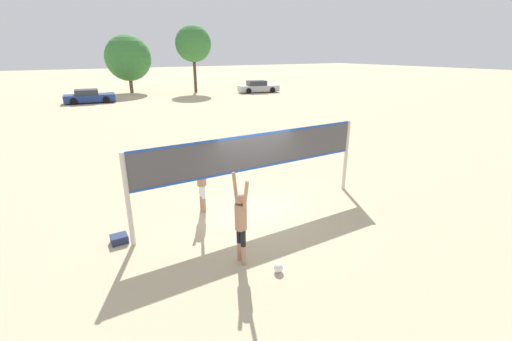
{
  "coord_description": "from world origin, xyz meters",
  "views": [
    {
      "loc": [
        -4.96,
        -8.27,
        4.75
      ],
      "look_at": [
        0.0,
        0.0,
        1.37
      ],
      "focal_mm": 24.0,
      "sensor_mm": 36.0,
      "label": 1
    }
  ],
  "objects_px": {
    "gear_bag": "(119,239)",
    "tree_right_cluster": "(193,44)",
    "player_spiker": "(241,219)",
    "volleyball": "(278,268)",
    "parked_car_mid": "(89,97)",
    "parked_car_far": "(258,87)",
    "tree_left_cluster": "(128,58)",
    "player_blocker": "(201,178)",
    "volleyball_net": "(256,158)"
  },
  "relations": [
    {
      "from": "volleyball_net",
      "to": "tree_left_cluster",
      "type": "xyz_separation_m",
      "value": [
        3.79,
        35.19,
        2.2
      ]
    },
    {
      "from": "volleyball",
      "to": "tree_right_cluster",
      "type": "distance_m",
      "value": 36.87
    },
    {
      "from": "volleyball_net",
      "to": "tree_right_cluster",
      "type": "relative_size",
      "value": 0.99
    },
    {
      "from": "player_spiker",
      "to": "parked_car_mid",
      "type": "height_order",
      "value": "player_spiker"
    },
    {
      "from": "player_blocker",
      "to": "volleyball",
      "type": "bearing_deg",
      "value": 3.56
    },
    {
      "from": "volleyball_net",
      "to": "parked_car_far",
      "type": "distance_m",
      "value": 32.49
    },
    {
      "from": "gear_bag",
      "to": "parked_car_far",
      "type": "distance_m",
      "value": 34.48
    },
    {
      "from": "player_spiker",
      "to": "parked_car_mid",
      "type": "xyz_separation_m",
      "value": [
        0.12,
        30.72,
        -0.57
      ]
    },
    {
      "from": "player_spiker",
      "to": "gear_bag",
      "type": "xyz_separation_m",
      "value": [
        -2.32,
        2.42,
        -1.05
      ]
    },
    {
      "from": "player_spiker",
      "to": "tree_right_cluster",
      "type": "distance_m",
      "value": 36.19
    },
    {
      "from": "player_spiker",
      "to": "parked_car_far",
      "type": "height_order",
      "value": "player_spiker"
    },
    {
      "from": "tree_left_cluster",
      "to": "volleyball_net",
      "type": "bearing_deg",
      "value": -96.14
    },
    {
      "from": "volleyball_net",
      "to": "tree_left_cluster",
      "type": "relative_size",
      "value": 1.15
    },
    {
      "from": "gear_bag",
      "to": "tree_right_cluster",
      "type": "xyz_separation_m",
      "value": [
        14.53,
        31.37,
        5.4
      ]
    },
    {
      "from": "volleyball",
      "to": "gear_bag",
      "type": "relative_size",
      "value": 0.53
    },
    {
      "from": "gear_bag",
      "to": "parked_car_mid",
      "type": "height_order",
      "value": "parked_car_mid"
    },
    {
      "from": "gear_bag",
      "to": "tree_right_cluster",
      "type": "bearing_deg",
      "value": 65.15
    },
    {
      "from": "gear_bag",
      "to": "tree_left_cluster",
      "type": "bearing_deg",
      "value": 77.43
    },
    {
      "from": "parked_car_mid",
      "to": "tree_right_cluster",
      "type": "relative_size",
      "value": 0.61
    },
    {
      "from": "volleyball",
      "to": "gear_bag",
      "type": "distance_m",
      "value": 4.27
    },
    {
      "from": "volleyball_net",
      "to": "volleyball",
      "type": "height_order",
      "value": "volleyball_net"
    },
    {
      "from": "player_blocker",
      "to": "tree_left_cluster",
      "type": "relative_size",
      "value": 0.32
    },
    {
      "from": "tree_right_cluster",
      "to": "gear_bag",
      "type": "bearing_deg",
      "value": -114.85
    },
    {
      "from": "parked_car_mid",
      "to": "parked_car_far",
      "type": "relative_size",
      "value": 0.92
    },
    {
      "from": "parked_car_mid",
      "to": "volleyball",
      "type": "bearing_deg",
      "value": -83.62
    },
    {
      "from": "player_spiker",
      "to": "volleyball",
      "type": "height_order",
      "value": "player_spiker"
    },
    {
      "from": "parked_car_mid",
      "to": "player_blocker",
      "type": "bearing_deg",
      "value": -84.01
    },
    {
      "from": "tree_left_cluster",
      "to": "tree_right_cluster",
      "type": "height_order",
      "value": "tree_right_cluster"
    },
    {
      "from": "player_spiker",
      "to": "tree_right_cluster",
      "type": "height_order",
      "value": "tree_right_cluster"
    },
    {
      "from": "volleyball_net",
      "to": "player_spiker",
      "type": "relative_size",
      "value": 3.45
    },
    {
      "from": "player_spiker",
      "to": "gear_bag",
      "type": "bearing_deg",
      "value": 43.83
    },
    {
      "from": "volleyball",
      "to": "tree_left_cluster",
      "type": "height_order",
      "value": "tree_left_cluster"
    },
    {
      "from": "player_spiker",
      "to": "volleyball",
      "type": "xyz_separation_m",
      "value": [
        0.53,
        -0.77,
        -1.04
      ]
    },
    {
      "from": "player_spiker",
      "to": "parked_car_mid",
      "type": "relative_size",
      "value": 0.47
    },
    {
      "from": "parked_car_far",
      "to": "tree_left_cluster",
      "type": "relative_size",
      "value": 0.77
    },
    {
      "from": "tree_right_cluster",
      "to": "volleyball_net",
      "type": "bearing_deg",
      "value": -108.39
    },
    {
      "from": "volleyball_net",
      "to": "tree_right_cluster",
      "type": "xyz_separation_m",
      "value": [
        10.53,
        31.67,
        3.75
      ]
    },
    {
      "from": "player_spiker",
      "to": "player_blocker",
      "type": "bearing_deg",
      "value": -5.52
    },
    {
      "from": "player_blocker",
      "to": "tree_left_cluster",
      "type": "distance_m",
      "value": 34.77
    },
    {
      "from": "parked_car_far",
      "to": "gear_bag",
      "type": "bearing_deg",
      "value": -114.37
    },
    {
      "from": "volleyball",
      "to": "parked_car_far",
      "type": "bearing_deg",
      "value": 59.43
    },
    {
      "from": "volleyball_net",
      "to": "gear_bag",
      "type": "distance_m",
      "value": 4.33
    },
    {
      "from": "tree_right_cluster",
      "to": "player_spiker",
      "type": "bearing_deg",
      "value": -109.87
    },
    {
      "from": "gear_bag",
      "to": "parked_car_far",
      "type": "relative_size",
      "value": 0.08
    },
    {
      "from": "volleyball_net",
      "to": "parked_car_mid",
      "type": "height_order",
      "value": "volleyball_net"
    },
    {
      "from": "player_blocker",
      "to": "parked_car_mid",
      "type": "bearing_deg",
      "value": -179.63
    },
    {
      "from": "volleyball",
      "to": "tree_left_cluster",
      "type": "xyz_separation_m",
      "value": [
        4.93,
        38.08,
        3.84
      ]
    },
    {
      "from": "player_spiker",
      "to": "parked_car_far",
      "type": "xyz_separation_m",
      "value": [
        18.6,
        29.82,
        -0.53
      ]
    },
    {
      "from": "parked_car_mid",
      "to": "parked_car_far",
      "type": "bearing_deg",
      "value": 2.84
    },
    {
      "from": "player_blocker",
      "to": "tree_left_cluster",
      "type": "bearing_deg",
      "value": 171.42
    }
  ]
}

